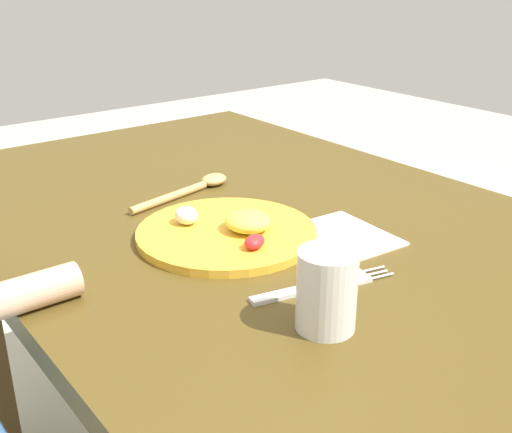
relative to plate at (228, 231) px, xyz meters
name	(u,v)px	position (x,y,z in m)	size (l,w,h in m)	color
dining_table	(258,277)	(-0.04, 0.09, -0.12)	(1.36, 0.85, 0.75)	#4C3B16
plate	(228,231)	(0.00, 0.00, 0.00)	(0.28, 0.28, 0.04)	gold
fork	(321,286)	(0.21, 0.00, -0.01)	(0.07, 0.21, 0.01)	silver
spoon	(195,187)	(-0.21, 0.07, 0.00)	(0.08, 0.23, 0.02)	tan
drinking_cup	(327,290)	(0.28, -0.06, 0.04)	(0.07, 0.07, 0.10)	silver
napkin	(345,235)	(0.11, 0.15, -0.01)	(0.16, 0.12, 0.00)	white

